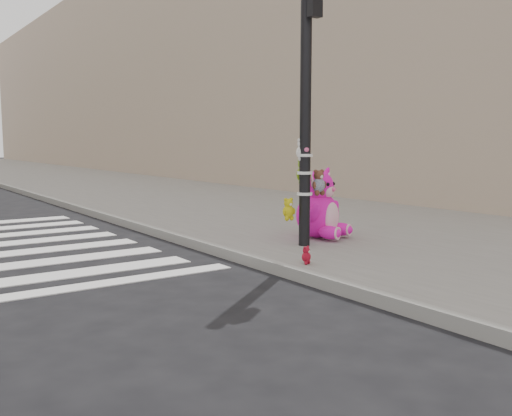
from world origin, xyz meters
TOP-DOWN VIEW (x-y plane):
  - ground at (0.00, 0.00)m, footprint 120.00×120.00m
  - sidewalk_near at (5.00, 10.00)m, footprint 7.00×80.00m
  - curb_edge at (1.55, 10.00)m, footprint 0.12×80.00m
  - bld_near at (10.50, 20.00)m, footprint 5.00×60.00m
  - signal_pole at (2.62, 1.81)m, footprint 0.66×0.49m
  - pink_bunny at (3.21, 2.17)m, footprint 0.92×0.99m
  - red_teddy at (1.80, 0.80)m, footprint 0.18×0.15m

SIDE VIEW (x-z plane):
  - ground at x=0.00m, z-range 0.00..0.00m
  - sidewalk_near at x=5.00m, z-range 0.00..0.14m
  - curb_edge at x=1.55m, z-range -0.01..0.15m
  - red_teddy at x=1.80m, z-range 0.14..0.37m
  - pink_bunny at x=3.21m, z-range 0.04..1.15m
  - signal_pole at x=2.62m, z-range -0.16..3.84m
  - bld_near at x=10.50m, z-range 0.00..10.00m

